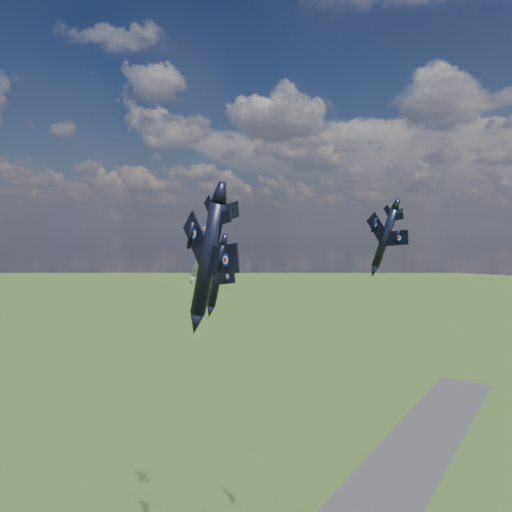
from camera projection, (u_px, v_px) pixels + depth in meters
The scene contains 4 objects.
jet_lead_navy at pixel (217, 276), 86.02m from camera, with size 11.29×15.75×3.26m, color black, non-canonical shape.
jet_right_navy at pixel (208, 259), 48.15m from camera, with size 11.52×16.06×3.32m, color black, non-canonical shape.
jet_high_navy at pixel (385, 238), 86.62m from camera, with size 10.67×14.88×3.08m, color black, non-canonical shape.
jet_left_silver at pixel (203, 253), 103.12m from camera, with size 11.11×15.48×3.20m, color gray, non-canonical shape.
Camera 1 is at (51.67, -54.55, 88.05)m, focal length 35.00 mm.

